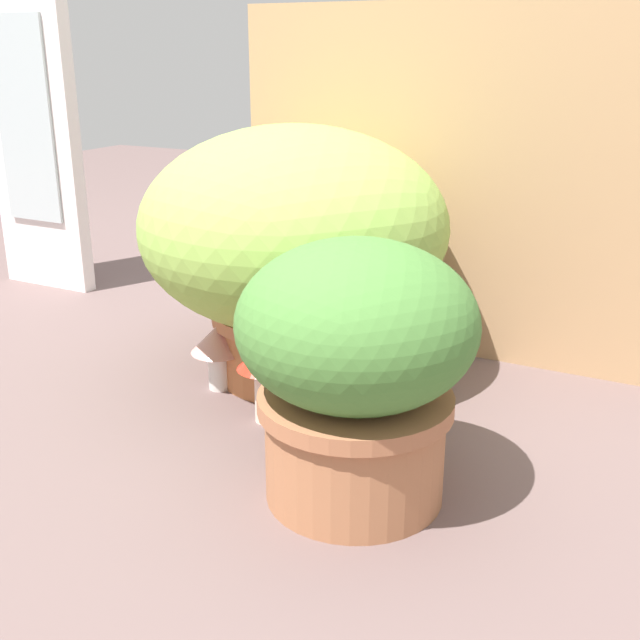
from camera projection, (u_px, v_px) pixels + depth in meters
name	position (u px, v px, depth m)	size (l,w,h in m)	color
ground_plane	(284.00, 418.00, 1.40)	(6.00, 6.00, 0.00)	#66514F
cardboard_backdrop	(454.00, 187.00, 1.60)	(0.95, 0.03, 0.71)	tan
window_panel_white	(33.00, 135.00, 2.04)	(0.29, 0.05, 0.81)	white
grass_planter	(294.00, 239.00, 1.49)	(0.58, 0.58, 0.49)	#B0683C
leafy_planter	(356.00, 362.00, 1.09)	(0.34, 0.34, 0.38)	#AD6E49
cat	(325.00, 337.00, 1.43)	(0.34, 0.29, 0.32)	gray
mushroom_ornament_red	(265.00, 366.00, 1.35)	(0.10, 0.10, 0.15)	beige
mushroom_ornament_pink	(218.00, 344.00, 1.49)	(0.10, 0.10, 0.13)	silver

